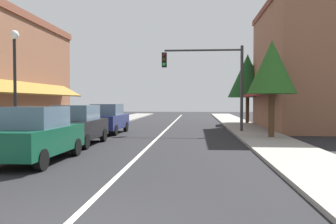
{
  "coord_description": "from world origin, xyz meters",
  "views": [
    {
      "loc": [
        2.02,
        -4.85,
        1.95
      ],
      "look_at": [
        0.36,
        15.81,
        1.29
      ],
      "focal_mm": 37.32,
      "sensor_mm": 36.0,
      "label": 1
    }
  ],
  "objects_px": {
    "street_lamp_left_near": "(15,69)",
    "tree_right_near": "(272,68)",
    "parked_car_nearest_left": "(36,135)",
    "parked_car_second_left": "(77,125)",
    "parked_car_third_left": "(108,119)",
    "traffic_signal_mast_arm": "(213,73)",
    "tree_right_far": "(248,76)"
  },
  "relations": [
    {
      "from": "street_lamp_left_near",
      "to": "tree_right_near",
      "type": "relative_size",
      "value": 0.95
    },
    {
      "from": "parked_car_nearest_left",
      "to": "parked_car_second_left",
      "type": "relative_size",
      "value": 1.0
    },
    {
      "from": "parked_car_nearest_left",
      "to": "street_lamp_left_near",
      "type": "relative_size",
      "value": 0.87
    },
    {
      "from": "tree_right_near",
      "to": "parked_car_third_left",
      "type": "bearing_deg",
      "value": 164.53
    },
    {
      "from": "parked_car_third_left",
      "to": "traffic_signal_mast_arm",
      "type": "xyz_separation_m",
      "value": [
        6.3,
        1.01,
        2.77
      ]
    },
    {
      "from": "traffic_signal_mast_arm",
      "to": "tree_right_near",
      "type": "relative_size",
      "value": 1.06
    },
    {
      "from": "parked_car_third_left",
      "to": "tree_right_far",
      "type": "distance_m",
      "value": 13.75
    },
    {
      "from": "parked_car_second_left",
      "to": "parked_car_third_left",
      "type": "distance_m",
      "value": 5.55
    },
    {
      "from": "parked_car_nearest_left",
      "to": "traffic_signal_mast_arm",
      "type": "bearing_deg",
      "value": 61.68
    },
    {
      "from": "parked_car_third_left",
      "to": "traffic_signal_mast_arm",
      "type": "height_order",
      "value": "traffic_signal_mast_arm"
    },
    {
      "from": "parked_car_second_left",
      "to": "tree_right_far",
      "type": "relative_size",
      "value": 0.7
    },
    {
      "from": "tree_right_near",
      "to": "tree_right_far",
      "type": "distance_m",
      "value": 11.85
    },
    {
      "from": "tree_right_near",
      "to": "tree_right_far",
      "type": "bearing_deg",
      "value": 87.55
    },
    {
      "from": "parked_car_third_left",
      "to": "traffic_signal_mast_arm",
      "type": "distance_m",
      "value": 6.96
    },
    {
      "from": "parked_car_second_left",
      "to": "parked_car_third_left",
      "type": "height_order",
      "value": "same"
    },
    {
      "from": "parked_car_second_left",
      "to": "traffic_signal_mast_arm",
      "type": "relative_size",
      "value": 0.77
    },
    {
      "from": "tree_right_far",
      "to": "traffic_signal_mast_arm",
      "type": "bearing_deg",
      "value": -111.73
    },
    {
      "from": "parked_car_third_left",
      "to": "street_lamp_left_near",
      "type": "height_order",
      "value": "street_lamp_left_near"
    },
    {
      "from": "tree_right_near",
      "to": "parked_car_second_left",
      "type": "bearing_deg",
      "value": -161.46
    },
    {
      "from": "parked_car_second_left",
      "to": "tree_right_near",
      "type": "height_order",
      "value": "tree_right_near"
    },
    {
      "from": "parked_car_second_left",
      "to": "street_lamp_left_near",
      "type": "height_order",
      "value": "street_lamp_left_near"
    },
    {
      "from": "tree_right_far",
      "to": "parked_car_third_left",
      "type": "bearing_deg",
      "value": -135.9
    },
    {
      "from": "parked_car_second_left",
      "to": "traffic_signal_mast_arm",
      "type": "xyz_separation_m",
      "value": [
        6.23,
        6.56,
        2.77
      ]
    },
    {
      "from": "traffic_signal_mast_arm",
      "to": "tree_right_near",
      "type": "xyz_separation_m",
      "value": [
        2.8,
        -3.53,
        -0.02
      ]
    },
    {
      "from": "parked_car_nearest_left",
      "to": "parked_car_third_left",
      "type": "relative_size",
      "value": 1.0
    },
    {
      "from": "parked_car_nearest_left",
      "to": "parked_car_third_left",
      "type": "height_order",
      "value": "same"
    },
    {
      "from": "traffic_signal_mast_arm",
      "to": "street_lamp_left_near",
      "type": "relative_size",
      "value": 1.12
    },
    {
      "from": "parked_car_nearest_left",
      "to": "street_lamp_left_near",
      "type": "distance_m",
      "value": 4.11
    },
    {
      "from": "parked_car_second_left",
      "to": "traffic_signal_mast_arm",
      "type": "height_order",
      "value": "traffic_signal_mast_arm"
    },
    {
      "from": "street_lamp_left_near",
      "to": "tree_right_near",
      "type": "height_order",
      "value": "tree_right_near"
    },
    {
      "from": "parked_car_second_left",
      "to": "traffic_signal_mast_arm",
      "type": "bearing_deg",
      "value": 46.64
    },
    {
      "from": "traffic_signal_mast_arm",
      "to": "street_lamp_left_near",
      "type": "height_order",
      "value": "traffic_signal_mast_arm"
    }
  ]
}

